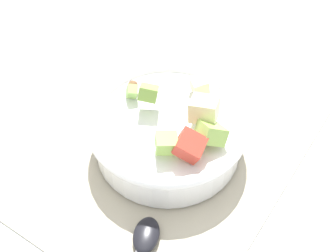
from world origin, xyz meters
The scene contains 3 objects.
ground_plane centered at (0.00, 0.00, 0.00)m, with size 2.40×2.40×0.00m, color silver.
placemat centered at (0.00, 0.00, 0.00)m, with size 0.46×0.35×0.01m, color #BCB299.
salad_bowl centered at (-0.01, -0.01, 0.05)m, with size 0.24×0.24×0.12m.
Camera 1 is at (0.38, 0.25, 0.61)m, focal length 51.60 mm.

